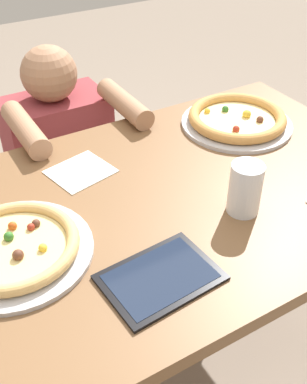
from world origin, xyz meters
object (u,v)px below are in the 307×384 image
at_px(pizza_far, 237,119).
at_px(diner_seated, 64,173).
at_px(water_cup_clear, 245,188).
at_px(tablet, 160,277).
at_px(pizza_near, 14,248).

bearing_deg(pizza_far, diner_seated, 132.61).
relative_size(pizza_far, water_cup_clear, 2.65).
xyz_separation_m(pizza_far, tablet, (-0.55, -0.44, -0.02)).
relative_size(tablet, diner_seated, 0.27).
xyz_separation_m(pizza_near, tablet, (0.24, -0.23, -0.01)).
distance_m(pizza_near, diner_seated, 0.84).
bearing_deg(tablet, pizza_far, 38.54).
height_order(pizza_near, tablet, pizza_near).
xyz_separation_m(pizza_far, diner_seated, (-0.44, 0.48, -0.34)).
bearing_deg(tablet, diner_seated, 83.11).
bearing_deg(water_cup_clear, pizza_near, 165.67).
xyz_separation_m(pizza_far, water_cup_clear, (-0.26, -0.35, 0.05)).
bearing_deg(water_cup_clear, diner_seated, 102.44).
height_order(pizza_far, water_cup_clear, water_cup_clear).
bearing_deg(pizza_far, water_cup_clear, -126.64).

